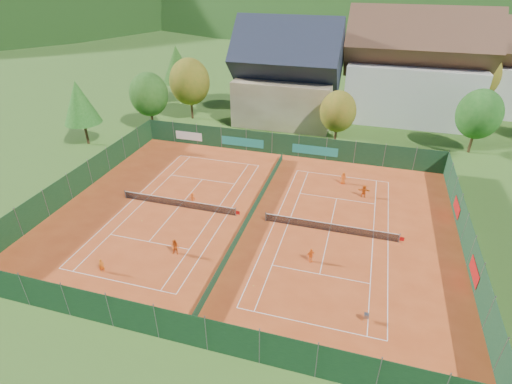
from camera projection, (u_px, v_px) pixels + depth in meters
The scene contains 32 objects.
ground at pixel (251, 219), 40.64m from camera, with size 600.00×600.00×0.00m, color #31591B.
clay_pad at pixel (251, 218), 40.63m from camera, with size 40.00×32.00×0.01m, color #B7431B.
court_markings_left at pixel (179, 207), 42.56m from camera, with size 11.03×23.83×0.00m.
court_markings_right at pixel (329, 231), 38.70m from camera, with size 11.03×23.83×0.00m.
tennis_net_left at pixel (180, 203), 42.27m from camera, with size 13.30×0.10×1.02m.
tennis_net_right at pixel (331, 227), 38.41m from camera, with size 13.30×0.10×1.02m.
court_divider at pixel (250, 214), 40.38m from camera, with size 0.03×28.80×1.00m.
fence_north at pixel (282, 145), 53.30m from camera, with size 40.00×0.10×3.00m.
fence_south at pixel (181, 328), 26.59m from camera, with size 40.00×0.04×3.00m.
fence_west at pixel (80, 180), 44.71m from camera, with size 0.04×32.00×3.00m.
fence_east at pixel (468, 239), 35.11m from camera, with size 0.09×32.00×3.00m.
chalet at pixel (287, 79), 62.97m from camera, with size 16.20×12.00×16.00m.
hotel_block_a at pixel (413, 73), 62.99m from camera, with size 21.60×11.00×17.25m.
hotel_block_b at pixel (498, 72), 66.64m from camera, with size 17.28×10.00×15.50m.
tree_west_front at pixel (149, 94), 59.86m from camera, with size 5.72×5.72×8.69m.
tree_west_mid at pixel (190, 82), 63.54m from camera, with size 6.44×6.44×9.78m.
tree_west_back at pixel (177, 64), 71.30m from camera, with size 5.60×5.60×10.00m.
tree_center at pixel (338, 111), 55.10m from camera, with size 5.01×5.01×7.60m.
tree_east_front at pixel (479, 114), 52.08m from camera, with size 5.72×5.72×8.69m.
tree_west_side at pixel (79, 102), 54.32m from camera, with size 5.04×5.04×9.00m.
tree_east_back at pixel (477, 76), 64.22m from camera, with size 7.15×7.15×10.86m.
mountain_backdrop at pixel (404, 77), 247.63m from camera, with size 820.00×530.00×242.00m.
ball_hopper at pixel (366, 316), 28.77m from camera, with size 0.34×0.34×0.80m.
loose_ball_0 at pixel (142, 221), 40.24m from camera, with size 0.07×0.07×0.07m, color #CCD833.
loose_ball_1 at pixel (253, 286), 32.16m from camera, with size 0.07×0.07×0.07m, color #CCD833.
loose_ball_2 at pixel (286, 211), 41.73m from camera, with size 0.07×0.07×0.07m, color #CCD833.
player_left_near at pixel (102, 266), 33.32m from camera, with size 0.48×0.31×1.31m, color orange.
player_left_mid at pixel (175, 247), 35.27m from camera, with size 0.77×0.60×1.58m, color #D75213.
player_left_far at pixel (193, 198), 42.91m from camera, with size 0.82×0.47×1.26m, color #FE5A16.
player_right_near at pixel (311, 255), 34.47m from camera, with size 0.81×0.34×1.38m, color orange.
player_right_far_a at pixel (343, 178), 46.64m from camera, with size 0.72×0.47×1.47m, color #D55112.
player_right_far_b at pixel (364, 191), 43.98m from camera, with size 1.38×0.44×1.49m, color orange.
Camera 1 is at (9.97, -32.31, 22.70)m, focal length 28.00 mm.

